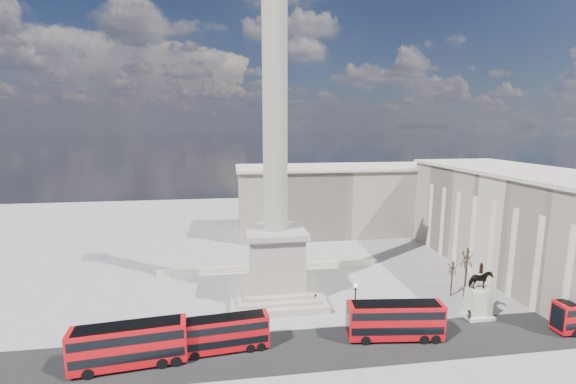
# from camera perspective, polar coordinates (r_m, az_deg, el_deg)

# --- Properties ---
(ground) EXTENTS (180.00, 180.00, 0.00)m
(ground) POSITION_cam_1_polar(r_m,az_deg,el_deg) (57.78, -1.21, -17.19)
(ground) COLOR #999691
(ground) RESTS_ON ground
(asphalt_road) EXTENTS (120.00, 9.00, 0.01)m
(asphalt_road) POSITION_cam_1_polar(r_m,az_deg,el_deg) (50.01, 6.43, -21.86)
(asphalt_road) COLOR black
(asphalt_road) RESTS_ON ground
(nelsons_column) EXTENTS (14.00, 14.00, 49.85)m
(nelsons_column) POSITION_cam_1_polar(r_m,az_deg,el_deg) (58.04, -1.86, -3.47)
(nelsons_column) COLOR #A99D8D
(nelsons_column) RESTS_ON ground
(balustrade_wall) EXTENTS (40.00, 0.60, 1.10)m
(balustrade_wall) POSITION_cam_1_polar(r_m,az_deg,el_deg) (72.14, -2.78, -11.10)
(balustrade_wall) COLOR beige
(balustrade_wall) RESTS_ON ground
(building_east) EXTENTS (19.00, 46.00, 18.60)m
(building_east) POSITION_cam_1_polar(r_m,az_deg,el_deg) (81.49, 31.06, -3.63)
(building_east) COLOR #C1B39E
(building_east) RESTS_ON ground
(building_northeast) EXTENTS (51.00, 17.00, 16.60)m
(building_northeast) POSITION_cam_1_polar(r_m,az_deg,el_deg) (96.51, 7.72, -1.05)
(building_northeast) COLOR #C1B39E
(building_northeast) RESTS_ON ground
(red_bus_a) EXTENTS (12.36, 4.07, 4.92)m
(red_bus_a) POSITION_cam_1_polar(r_m,az_deg,el_deg) (48.40, -22.33, -20.19)
(red_bus_a) COLOR red
(red_bus_a) RESTS_ON ground
(red_bus_b) EXTENTS (10.61, 3.44, 4.22)m
(red_bus_b) POSITION_cam_1_polar(r_m,az_deg,el_deg) (48.56, -9.34, -19.94)
(red_bus_b) COLOR red
(red_bus_b) RESTS_ON ground
(red_bus_c) EXTENTS (11.94, 3.96, 4.75)m
(red_bus_c) POSITION_cam_1_polar(r_m,az_deg,el_deg) (51.81, 15.65, -17.83)
(red_bus_c) COLOR red
(red_bus_c) RESTS_ON ground
(victorian_lamp) EXTENTS (0.57, 0.57, 6.68)m
(victorian_lamp) POSITION_cam_1_polar(r_m,az_deg,el_deg) (51.37, 9.91, -16.05)
(victorian_lamp) COLOR black
(victorian_lamp) RESTS_ON ground
(equestrian_statue) EXTENTS (3.77, 2.83, 7.91)m
(equestrian_statue) POSITION_cam_1_polar(r_m,az_deg,el_deg) (60.89, 26.40, -13.97)
(equestrian_statue) COLOR beige
(equestrian_statue) RESTS_ON ground
(bare_tree_near) EXTENTS (1.90, 1.90, 8.31)m
(bare_tree_near) POSITION_cam_1_polar(r_m,az_deg,el_deg) (65.42, 25.03, -8.67)
(bare_tree_near) COLOR #332319
(bare_tree_near) RESTS_ON ground
(bare_tree_mid) EXTENTS (1.58, 1.58, 5.98)m
(bare_tree_mid) POSITION_cam_1_polar(r_m,az_deg,el_deg) (65.45, 23.20, -10.23)
(bare_tree_mid) COLOR #332319
(bare_tree_mid) RESTS_ON ground
(bare_tree_far) EXTENTS (1.96, 1.96, 8.01)m
(bare_tree_far) POSITION_cam_1_polar(r_m,az_deg,el_deg) (75.21, 28.27, -6.78)
(bare_tree_far) COLOR #332319
(bare_tree_far) RESTS_ON ground
(pedestrian_walking) EXTENTS (0.78, 0.60, 1.91)m
(pedestrian_walking) POSITION_cam_1_polar(r_m,az_deg,el_deg) (59.92, 19.42, -15.73)
(pedestrian_walking) COLOR black
(pedestrian_walking) RESTS_ON ground
(pedestrian_standing) EXTENTS (0.94, 0.84, 1.60)m
(pedestrian_standing) POSITION_cam_1_polar(r_m,az_deg,el_deg) (60.07, 25.17, -16.22)
(pedestrian_standing) COLOR black
(pedestrian_standing) RESTS_ON ground
(pedestrian_crossing) EXTENTS (0.98, 1.14, 1.84)m
(pedestrian_crossing) POSITION_cam_1_polar(r_m,az_deg,el_deg) (58.92, 4.11, -15.66)
(pedestrian_crossing) COLOR black
(pedestrian_crossing) RESTS_ON ground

